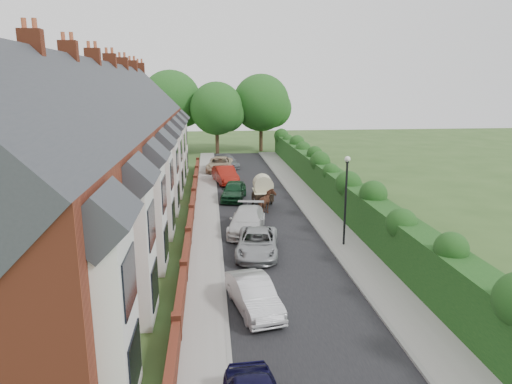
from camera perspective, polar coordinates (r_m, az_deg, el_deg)
ground at (r=22.12m, az=5.27°, el=-10.63°), size 140.00×140.00×0.00m
road at (r=32.28m, az=0.66°, el=-2.76°), size 6.00×58.00×0.02m
pavement_hedge_side at (r=32.97m, az=7.76°, el=-2.44°), size 2.20×58.00×0.12m
pavement_house_side at (r=32.08m, az=-6.20°, el=-2.85°), size 1.70×58.00×0.12m
kerb_hedge_side at (r=32.75m, az=5.98°, el=-2.50°), size 0.18×58.00×0.13m
kerb_house_side at (r=32.08m, az=-4.77°, el=-2.81°), size 0.18×58.00×0.13m
hedge at (r=33.06m, az=10.88°, el=0.24°), size 2.10×58.00×2.85m
terrace_row at (r=30.90m, az=-18.62°, el=4.29°), size 9.05×40.50×11.50m
garden_wall_row at (r=31.03m, az=-8.07°, el=-2.69°), size 0.35×40.35×1.10m
lamppost at (r=25.59m, az=11.20°, el=0.29°), size 0.32×0.32×5.16m
tree_far_left at (r=59.99m, az=-4.61°, el=10.21°), size 7.14×6.80×9.29m
tree_far_right at (r=62.39m, az=0.99°, el=10.92°), size 7.98×7.60×10.31m
tree_far_back at (r=63.10m, az=-10.20°, el=11.02°), size 8.40×8.00×10.82m
car_silver_a at (r=18.88m, az=-0.28°, el=-12.73°), size 2.24×4.26×1.34m
car_silver_b at (r=24.62m, az=0.17°, el=-6.39°), size 2.82×4.96×1.31m
car_white at (r=28.26m, az=-1.13°, el=-3.60°), size 2.98×5.32×1.46m
car_green at (r=36.11m, az=-2.80°, el=0.16°), size 2.47×4.56×1.47m
car_red at (r=42.27m, az=-3.88°, el=2.17°), size 2.53×5.00×1.57m
car_beige at (r=47.93m, az=-4.55°, el=3.45°), size 3.15×5.70×1.51m
car_grey at (r=50.38m, az=-3.55°, el=3.82°), size 2.69×4.72×1.29m
horse at (r=31.88m, az=1.35°, el=-1.36°), size 1.64×2.26×1.74m
horse_cart at (r=33.90m, az=0.89°, el=0.43°), size 1.52×3.35×2.42m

